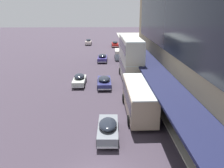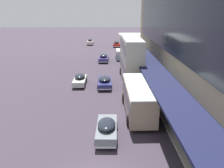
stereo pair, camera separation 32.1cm
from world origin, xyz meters
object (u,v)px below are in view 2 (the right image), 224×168
Objects in this scene: transit_bus_kerbside_rear at (138,97)px; pedestrian_at_kerb at (188,133)px; sedan_lead_near at (105,82)px; transit_bus_kerbside_front at (131,57)px; sedan_second_near at (117,44)px; sedan_second_mid at (80,80)px; sedan_trailing_mid at (107,129)px; sedan_oncoming_rear at (104,58)px; sedan_lead_mid at (90,42)px; vw_van at (120,54)px.

transit_bus_kerbside_rear is 7.38m from pedestrian_at_kerb.
sedan_lead_near is 17.04m from pedestrian_at_kerb.
pedestrian_at_kerb is at bearing -64.79° from transit_bus_kerbside_rear.
transit_bus_kerbside_front is 32.40m from sedan_second_near.
sedan_second_mid is 0.93× the size of sedan_trailing_mid.
sedan_second_mid is at bearing -101.14° from sedan_second_near.
transit_bus_kerbside_rear is 44.44m from sedan_second_near.
transit_bus_kerbside_rear is at bearing 115.21° from pedestrian_at_kerb.
sedan_oncoming_rear is 0.99× the size of sedan_trailing_mid.
sedan_second_mid is (-7.45, -2.11, -2.72)m from transit_bus_kerbside_front.
pedestrian_at_kerb reaches higher than sedan_trailing_mid.
transit_bus_kerbside_front is 2.19× the size of sedan_oncoming_rear.
transit_bus_kerbside_front reaches higher than sedan_trailing_mid.
pedestrian_at_kerb is at bearing -86.26° from sedan_second_near.
sedan_second_mid is at bearing -164.16° from transit_bus_kerbside_front.
sedan_lead_mid reaches higher than sedan_lead_near.
transit_bus_kerbside_rear is 5.97m from sedan_trailing_mid.
transit_bus_kerbside_front is at bearing 77.67° from sedan_trailing_mid.
pedestrian_at_kerb is at bearing -78.00° from sedan_oncoming_rear.
transit_bus_kerbside_front is 2.33× the size of sedan_second_mid.
transit_bus_kerbside_rear reaches higher than sedan_lead_near.
transit_bus_kerbside_front is at bearing 87.80° from transit_bus_kerbside_rear.
transit_bus_kerbside_rear reaches higher than sedan_second_near.
vw_van is at bearing 69.09° from sedan_second_mid.
sedan_lead_mid reaches higher than sedan_second_near.
transit_bus_kerbside_rear reaches higher than sedan_oncoming_rear.
sedan_second_near reaches higher than sedan_oncoming_rear.
transit_bus_kerbside_rear is 2.00× the size of vw_van.
vw_van is 34.67m from pedestrian_at_kerb.
transit_bus_kerbside_front is at bearing -77.32° from sedan_lead_mid.
sedan_trailing_mid is (-3.73, -17.04, -2.70)m from transit_bus_kerbside_front.
sedan_trailing_mid is at bearing -123.64° from transit_bus_kerbside_rear.
sedan_trailing_mid is 1.02× the size of sedan_second_near.
sedan_trailing_mid is (3.72, -14.93, 0.02)m from sedan_second_mid.
sedan_lead_mid is at bearing 151.80° from sedan_second_near.
sedan_lead_near is (-3.47, 9.05, -1.06)m from transit_bus_kerbside_rear.
vw_van is 2.47× the size of pedestrian_at_kerb.
sedan_lead_near is 2.63× the size of pedestrian_at_kerb.
transit_bus_kerbside_rear is 9.75m from sedan_lead_near.
transit_bus_kerbside_rear reaches higher than vw_van.
vw_van is at bearing -89.87° from sedan_second_near.
vw_van reaches higher than sedan_second_near.
sedan_lead_mid is 0.88× the size of sedan_trailing_mid.
pedestrian_at_kerb is (6.39, -1.76, 0.40)m from sedan_trailing_mid.
pedestrian_at_kerb is (3.30, -34.51, 0.08)m from vw_van.
transit_bus_kerbside_rear reaches higher than pedestrian_at_kerb.
sedan_second_mid is at bearing 164.39° from sedan_lead_near.
transit_bus_kerbside_rear is 2.03× the size of sedan_second_mid.
transit_bus_kerbside_rear is at bearing 56.36° from sedan_trailing_mid.
sedan_trailing_mid reaches higher than sedan_oncoming_rear.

